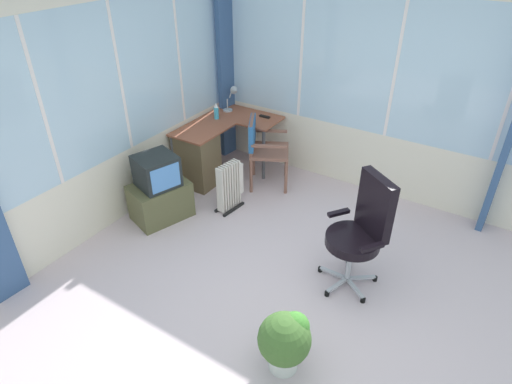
{
  "coord_description": "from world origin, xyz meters",
  "views": [
    {
      "loc": [
        -2.52,
        -1.23,
        3.0
      ],
      "look_at": [
        0.58,
        0.73,
        0.66
      ],
      "focal_mm": 30.38,
      "sensor_mm": 36.0,
      "label": 1
    }
  ],
  "objects_px": {
    "office_chair": "(363,226)",
    "potted_plant": "(286,339)",
    "tv_remote": "(265,117)",
    "wooden_armchair": "(260,143)",
    "space_heater": "(230,186)",
    "tv_on_stand": "(159,191)",
    "desk": "(202,155)",
    "desk_lamp": "(234,95)",
    "spray_bottle": "(216,111)"
  },
  "relations": [
    {
      "from": "desk",
      "to": "space_heater",
      "type": "xyz_separation_m",
      "value": [
        -0.31,
        -0.67,
        -0.09
      ]
    },
    {
      "from": "tv_remote",
      "to": "tv_on_stand",
      "type": "height_order",
      "value": "tv_on_stand"
    },
    {
      "from": "spray_bottle",
      "to": "desk_lamp",
      "type": "bearing_deg",
      "value": -2.6
    },
    {
      "from": "potted_plant",
      "to": "space_heater",
      "type": "bearing_deg",
      "value": 45.78
    },
    {
      "from": "wooden_armchair",
      "to": "space_heater",
      "type": "bearing_deg",
      "value": -179.84
    },
    {
      "from": "office_chair",
      "to": "potted_plant",
      "type": "bearing_deg",
      "value": 174.84
    },
    {
      "from": "tv_remote",
      "to": "tv_on_stand",
      "type": "xyz_separation_m",
      "value": [
        -1.7,
        0.36,
        -0.39
      ]
    },
    {
      "from": "desk",
      "to": "desk_lamp",
      "type": "height_order",
      "value": "desk_lamp"
    },
    {
      "from": "desk_lamp",
      "to": "potted_plant",
      "type": "bearing_deg",
      "value": -139.12
    },
    {
      "from": "space_heater",
      "to": "tv_on_stand",
      "type": "bearing_deg",
      "value": 135.92
    },
    {
      "from": "tv_remote",
      "to": "space_heater",
      "type": "relative_size",
      "value": 0.25
    },
    {
      "from": "desk_lamp",
      "to": "potted_plant",
      "type": "height_order",
      "value": "desk_lamp"
    },
    {
      "from": "desk",
      "to": "spray_bottle",
      "type": "height_order",
      "value": "spray_bottle"
    },
    {
      "from": "desk",
      "to": "desk_lamp",
      "type": "relative_size",
      "value": 3.86
    },
    {
      "from": "space_heater",
      "to": "potted_plant",
      "type": "distance_m",
      "value": 2.27
    },
    {
      "from": "desk",
      "to": "desk_lamp",
      "type": "distance_m",
      "value": 0.97
    },
    {
      "from": "desk",
      "to": "wooden_armchair",
      "type": "distance_m",
      "value": 0.78
    },
    {
      "from": "wooden_armchair",
      "to": "tv_on_stand",
      "type": "distance_m",
      "value": 1.4
    },
    {
      "from": "office_chair",
      "to": "wooden_armchair",
      "type": "bearing_deg",
      "value": 58.95
    },
    {
      "from": "tv_on_stand",
      "to": "space_heater",
      "type": "distance_m",
      "value": 0.82
    },
    {
      "from": "tv_on_stand",
      "to": "space_heater",
      "type": "xyz_separation_m",
      "value": [
        0.59,
        -0.57,
        -0.04
      ]
    },
    {
      "from": "spray_bottle",
      "to": "tv_on_stand",
      "type": "distance_m",
      "value": 1.42
    },
    {
      "from": "wooden_armchair",
      "to": "office_chair",
      "type": "height_order",
      "value": "office_chair"
    },
    {
      "from": "wooden_armchair",
      "to": "potted_plant",
      "type": "distance_m",
      "value": 2.79
    },
    {
      "from": "desk",
      "to": "tv_remote",
      "type": "bearing_deg",
      "value": -29.74
    },
    {
      "from": "desk_lamp",
      "to": "spray_bottle",
      "type": "xyz_separation_m",
      "value": [
        -0.38,
        0.02,
        -0.11
      ]
    },
    {
      "from": "wooden_armchair",
      "to": "potted_plant",
      "type": "bearing_deg",
      "value": -144.12
    },
    {
      "from": "wooden_armchair",
      "to": "tv_on_stand",
      "type": "relative_size",
      "value": 1.14
    },
    {
      "from": "space_heater",
      "to": "tv_remote",
      "type": "bearing_deg",
      "value": 10.56
    },
    {
      "from": "desk_lamp",
      "to": "tv_on_stand",
      "type": "bearing_deg",
      "value": -175.39
    },
    {
      "from": "office_chair",
      "to": "tv_on_stand",
      "type": "distance_m",
      "value": 2.33
    },
    {
      "from": "space_heater",
      "to": "potted_plant",
      "type": "xyz_separation_m",
      "value": [
        -1.58,
        -1.62,
        0.0
      ]
    },
    {
      "from": "spray_bottle",
      "to": "potted_plant",
      "type": "bearing_deg",
      "value": -134.59
    },
    {
      "from": "potted_plant",
      "to": "tv_remote",
      "type": "bearing_deg",
      "value": 34.23
    },
    {
      "from": "desk_lamp",
      "to": "space_heater",
      "type": "height_order",
      "value": "desk_lamp"
    },
    {
      "from": "tv_on_stand",
      "to": "wooden_armchair",
      "type": "bearing_deg",
      "value": -24.36
    },
    {
      "from": "tv_remote",
      "to": "potted_plant",
      "type": "relative_size",
      "value": 0.28
    },
    {
      "from": "wooden_armchair",
      "to": "space_heater",
      "type": "xyz_separation_m",
      "value": [
        -0.67,
        -0.0,
        -0.28
      ]
    },
    {
      "from": "tv_on_stand",
      "to": "potted_plant",
      "type": "xyz_separation_m",
      "value": [
        -0.99,
        -2.19,
        -0.04
      ]
    },
    {
      "from": "tv_on_stand",
      "to": "potted_plant",
      "type": "relative_size",
      "value": 1.52
    },
    {
      "from": "tv_remote",
      "to": "office_chair",
      "type": "height_order",
      "value": "office_chair"
    },
    {
      "from": "desk",
      "to": "tv_on_stand",
      "type": "bearing_deg",
      "value": -173.91
    },
    {
      "from": "potted_plant",
      "to": "desk",
      "type": "bearing_deg",
      "value": 50.51
    },
    {
      "from": "wooden_armchair",
      "to": "tv_on_stand",
      "type": "bearing_deg",
      "value": 155.64
    },
    {
      "from": "desk_lamp",
      "to": "space_heater",
      "type": "relative_size",
      "value": 0.55
    },
    {
      "from": "wooden_armchair",
      "to": "desk",
      "type": "bearing_deg",
      "value": 118.46
    },
    {
      "from": "office_chair",
      "to": "potted_plant",
      "type": "relative_size",
      "value": 2.16
    },
    {
      "from": "desk_lamp",
      "to": "desk",
      "type": "bearing_deg",
      "value": -177.05
    },
    {
      "from": "desk_lamp",
      "to": "tv_remote",
      "type": "height_order",
      "value": "desk_lamp"
    },
    {
      "from": "spray_bottle",
      "to": "office_chair",
      "type": "relative_size",
      "value": 0.19
    }
  ]
}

